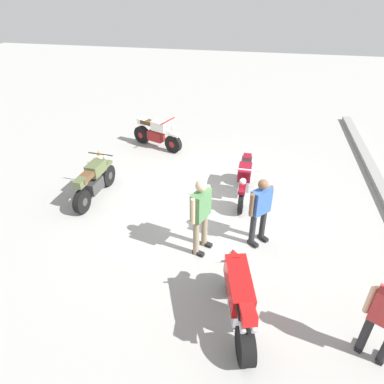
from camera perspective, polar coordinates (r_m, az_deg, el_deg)
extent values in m
plane|color=#9E9E99|center=(8.99, 2.41, -2.22)|extent=(40.00, 40.00, 0.00)
cylinder|color=black|center=(9.97, -13.64, 2.67)|extent=(0.61, 0.21, 0.60)
cylinder|color=black|center=(9.01, -17.57, -1.51)|extent=(0.61, 0.21, 0.60)
cylinder|color=#333333|center=(9.97, -13.64, 2.67)|extent=(0.23, 0.20, 0.21)
cylinder|color=#333333|center=(9.01, -17.57, -1.51)|extent=(0.23, 0.20, 0.21)
cube|color=#333333|center=(9.39, -15.74, 1.05)|extent=(0.58, 0.33, 0.32)
cube|color=#515B38|center=(9.35, -15.51, 3.75)|extent=(0.59, 0.37, 0.30)
cube|color=#515B38|center=(9.82, -13.89, 4.34)|extent=(0.45, 0.20, 0.08)
cube|color=brown|center=(9.01, -16.91, 2.51)|extent=(0.62, 0.31, 0.12)
cube|color=#515B38|center=(8.81, -17.86, 1.44)|extent=(0.34, 0.25, 0.18)
cylinder|color=#333333|center=(9.23, -17.81, -0.33)|extent=(0.56, 0.16, 0.16)
cylinder|color=#333333|center=(9.48, -14.76, 6.02)|extent=(0.10, 0.70, 0.04)
sphere|color=silver|center=(9.74, -13.99, 5.54)|extent=(0.16, 0.16, 0.16)
cylinder|color=black|center=(6.67, 6.46, -14.10)|extent=(0.62, 0.30, 0.60)
cylinder|color=black|center=(5.86, 8.74, -23.72)|extent=(0.64, 0.37, 0.60)
cylinder|color=silver|center=(6.67, 6.46, -14.10)|extent=(0.25, 0.23, 0.21)
cylinder|color=silver|center=(5.86, 8.74, -23.72)|extent=(0.25, 0.23, 0.21)
cube|color=silver|center=(6.13, 7.65, -18.38)|extent=(0.61, 0.41, 0.32)
cube|color=red|center=(5.93, 7.67, -14.82)|extent=(1.05, 0.59, 0.57)
cone|color=red|center=(6.18, 6.92, -10.34)|extent=(0.43, 0.42, 0.39)
cube|color=black|center=(5.62, 8.48, -17.33)|extent=(0.65, 0.40, 0.12)
cube|color=red|center=(5.37, 9.18, -19.21)|extent=(0.39, 0.30, 0.23)
cylinder|color=silver|center=(5.56, 9.76, -19.87)|extent=(0.41, 0.19, 0.17)
cylinder|color=silver|center=(5.53, 8.04, -20.04)|extent=(0.41, 0.19, 0.17)
cylinder|color=silver|center=(6.07, 7.15, -11.10)|extent=(0.21, 0.69, 0.04)
sphere|color=silver|center=(6.27, 6.76, -10.18)|extent=(0.16, 0.16, 0.16)
cylinder|color=black|center=(11.55, -3.09, 7.89)|extent=(0.39, 0.61, 0.60)
cylinder|color=black|center=(12.35, -8.18, 9.30)|extent=(0.39, 0.61, 0.60)
cylinder|color=maroon|center=(11.55, -3.09, 7.89)|extent=(0.25, 0.26, 0.21)
cylinder|color=maroon|center=(12.35, -8.18, 9.30)|extent=(0.25, 0.26, 0.21)
cube|color=maroon|center=(11.92, -5.93, 9.12)|extent=(0.48, 0.63, 0.32)
cube|color=white|center=(11.65, -5.27, 10.71)|extent=(0.52, 0.64, 0.30)
cube|color=white|center=(11.41, -3.14, 9.39)|extent=(0.32, 0.47, 0.08)
cube|color=#4C331E|center=(11.92, -7.00, 11.22)|extent=(0.48, 0.65, 0.12)
cube|color=white|center=(12.11, -8.09, 11.40)|extent=(0.33, 0.38, 0.18)
cylinder|color=maroon|center=(12.30, -6.87, 9.57)|extent=(0.32, 0.55, 0.16)
cylinder|color=maroon|center=(11.36, -4.01, 11.55)|extent=(0.66, 0.31, 0.04)
sphere|color=silver|center=(11.31, -3.07, 10.39)|extent=(0.16, 0.16, 0.16)
cylinder|color=black|center=(8.67, 8.04, -1.45)|extent=(0.64, 0.13, 0.64)
cylinder|color=black|center=(9.91, 8.82, 3.17)|extent=(0.64, 0.13, 0.64)
cylinder|color=silver|center=(8.67, 8.04, -1.45)|extent=(0.23, 0.15, 0.22)
cylinder|color=silver|center=(9.91, 8.82, 3.17)|extent=(0.23, 0.15, 0.22)
cube|color=silver|center=(9.27, 8.53, 1.70)|extent=(0.57, 0.29, 0.32)
cube|color=maroon|center=(8.90, 8.63, 3.26)|extent=(0.57, 0.33, 0.30)
cube|color=maroon|center=(8.48, 8.22, 0.51)|extent=(0.44, 0.17, 0.08)
cube|color=black|center=(9.28, 8.87, 4.70)|extent=(0.61, 0.27, 0.12)
cube|color=maroon|center=(9.56, 9.01, 5.42)|extent=(0.32, 0.23, 0.18)
cylinder|color=silver|center=(9.64, 9.71, 2.53)|extent=(0.56, 0.12, 0.16)
cylinder|color=silver|center=(8.49, 8.58, 3.65)|extent=(0.05, 0.70, 0.04)
sphere|color=silver|center=(8.40, 8.34, 1.75)|extent=(0.16, 0.16, 0.16)
cylinder|color=#262628|center=(7.68, 9.88, -6.06)|extent=(0.18, 0.18, 0.79)
cube|color=black|center=(7.88, 9.95, -8.28)|extent=(0.25, 0.26, 0.08)
cylinder|color=#262628|center=(7.87, 11.49, -5.19)|extent=(0.18, 0.18, 0.79)
cube|color=black|center=(8.06, 11.53, -7.38)|extent=(0.25, 0.26, 0.08)
cube|color=#3359A5|center=(7.38, 11.22, -1.53)|extent=(0.47, 0.46, 0.56)
cylinder|color=brown|center=(7.21, 9.76, -2.14)|extent=(0.13, 0.13, 0.52)
cylinder|color=brown|center=(7.55, 12.64, -0.75)|extent=(0.13, 0.13, 0.52)
sphere|color=brown|center=(7.16, 11.57, 1.21)|extent=(0.21, 0.21, 0.21)
cylinder|color=gray|center=(7.30, 0.67, -7.52)|extent=(0.17, 0.17, 0.86)
cube|color=black|center=(7.53, 1.04, -9.94)|extent=(0.19, 0.28, 0.08)
cylinder|color=gray|center=(7.52, 2.04, -6.10)|extent=(0.17, 0.17, 0.86)
cube|color=black|center=(7.75, 2.37, -8.49)|extent=(0.19, 0.28, 0.08)
cube|color=#4C7F4C|center=(6.97, 1.44, -2.14)|extent=(0.53, 0.38, 0.61)
cylinder|color=#D8AD8C|center=(6.76, 0.19, -3.19)|extent=(0.12, 0.12, 0.57)
cylinder|color=#D8AD8C|center=(7.16, 2.63, -0.92)|extent=(0.12, 0.12, 0.57)
sphere|color=#D8AD8C|center=(6.72, 1.50, 1.01)|extent=(0.23, 0.23, 0.23)
cube|color=black|center=(6.70, 28.58, -22.63)|extent=(0.28, 0.21, 0.08)
cylinder|color=#262628|center=(6.38, 26.48, -20.03)|extent=(0.18, 0.18, 0.81)
cube|color=black|center=(6.70, 25.82, -21.63)|extent=(0.28, 0.21, 0.08)
cylinder|color=#D8AD8C|center=(5.88, 27.15, -15.30)|extent=(0.12, 0.12, 0.54)
cube|color=black|center=(11.17, -14.74, 4.26)|extent=(0.36, 0.36, 0.03)
cone|color=orange|center=(11.05, -14.93, 5.46)|extent=(0.28, 0.28, 0.50)
cylinder|color=white|center=(11.03, -14.96, 5.65)|extent=(0.19, 0.19, 0.08)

